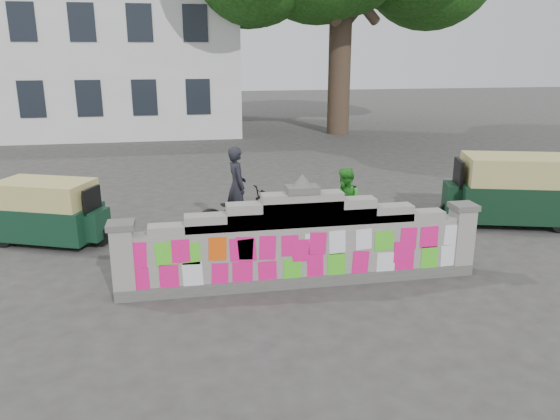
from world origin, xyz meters
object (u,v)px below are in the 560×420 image
at_px(rickshaw_right, 511,189).
at_px(pedestrian, 345,204).
at_px(cyclist_rider, 237,197).
at_px(rickshaw_left, 49,211).
at_px(cyclist_bike, 237,212).

bearing_deg(rickshaw_right, pedestrian, 21.04).
relative_size(cyclist_rider, rickshaw_left, 0.69).
bearing_deg(cyclist_bike, cyclist_rider, -101.42).
relative_size(cyclist_bike, pedestrian, 1.23).
bearing_deg(rickshaw_right, rickshaw_left, 13.20).
xyz_separation_m(cyclist_rider, rickshaw_left, (-4.02, 0.15, -0.16)).
distance_m(cyclist_rider, pedestrian, 2.40).
distance_m(pedestrian, rickshaw_right, 4.21).
xyz_separation_m(cyclist_bike, cyclist_rider, (0.00, 0.00, 0.36)).
distance_m(cyclist_bike, pedestrian, 2.42).
bearing_deg(rickshaw_left, pedestrian, 14.05).
relative_size(cyclist_bike, cyclist_rider, 1.12).
bearing_deg(cyclist_bike, rickshaw_left, 76.48).
distance_m(cyclist_bike, cyclist_rider, 0.36).
bearing_deg(cyclist_rider, pedestrian, -120.75).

